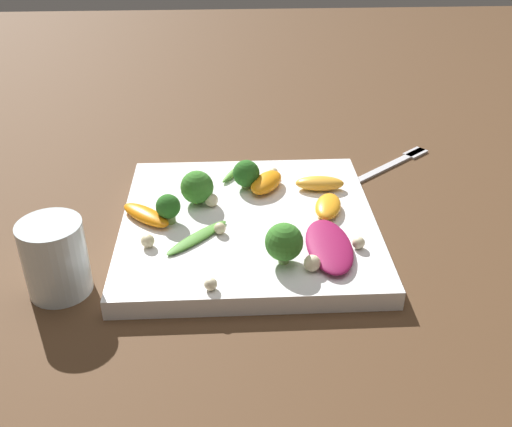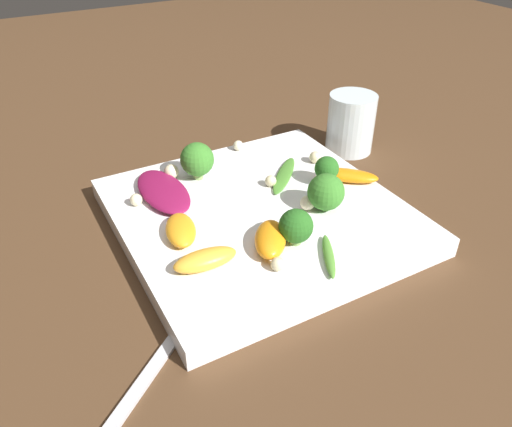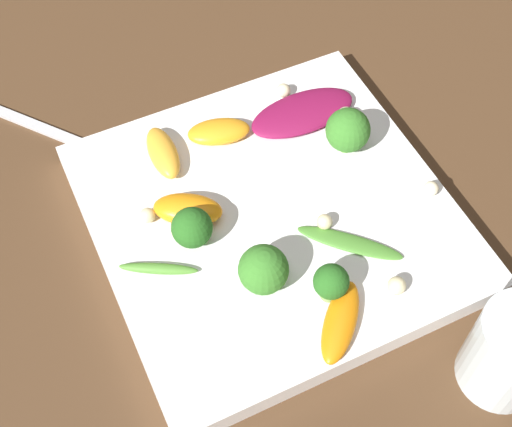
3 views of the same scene
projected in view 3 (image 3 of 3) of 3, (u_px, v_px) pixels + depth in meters
name	position (u px, v px, depth m)	size (l,w,h in m)	color
ground_plane	(271.00, 225.00, 0.65)	(2.40, 2.40, 0.00)	#4C331E
plate	(271.00, 218.00, 0.64)	(0.31, 0.31, 0.02)	white
drinking_glass	(512.00, 353.00, 0.53)	(0.07, 0.07, 0.08)	silver
fork	(11.00, 115.00, 0.72)	(0.12, 0.14, 0.01)	silver
radicchio_leaf_0	(303.00, 113.00, 0.69)	(0.11, 0.05, 0.01)	maroon
orange_segment_0	(219.00, 132.00, 0.67)	(0.07, 0.05, 0.02)	orange
orange_segment_1	(188.00, 209.00, 0.62)	(0.07, 0.06, 0.02)	orange
orange_segment_2	(163.00, 153.00, 0.66)	(0.03, 0.06, 0.02)	#FCAD33
orange_segment_3	(339.00, 322.00, 0.56)	(0.07, 0.07, 0.01)	orange
broccoli_floret_0	(193.00, 230.00, 0.60)	(0.04, 0.04, 0.04)	#7A9E51
broccoli_floret_1	(331.00, 283.00, 0.57)	(0.03, 0.03, 0.04)	#7A9E51
broccoli_floret_2	(263.00, 270.00, 0.57)	(0.04, 0.04, 0.04)	#84AD5B
broccoli_floret_3	(348.00, 131.00, 0.65)	(0.04, 0.04, 0.05)	#84AD5B
arugula_sprig_0	(158.00, 269.00, 0.59)	(0.06, 0.04, 0.01)	#518E33
arugula_sprig_1	(350.00, 243.00, 0.61)	(0.08, 0.08, 0.01)	#47842D
macadamia_nut_0	(397.00, 286.00, 0.58)	(0.02, 0.02, 0.02)	beige
macadamia_nut_1	(148.00, 215.00, 0.62)	(0.01, 0.01, 0.01)	beige
macadamia_nut_2	(264.00, 257.00, 0.59)	(0.02, 0.02, 0.02)	beige
macadamia_nut_3	(346.00, 116.00, 0.68)	(0.02, 0.02, 0.02)	beige
macadamia_nut_4	(283.00, 91.00, 0.70)	(0.01, 0.01, 0.01)	beige
macadamia_nut_5	(325.00, 222.00, 0.62)	(0.01, 0.01, 0.01)	beige
macadamia_nut_6	(431.00, 189.00, 0.64)	(0.01, 0.01, 0.01)	beige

